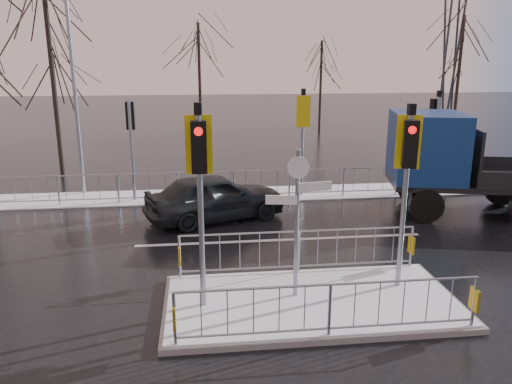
{
  "coord_description": "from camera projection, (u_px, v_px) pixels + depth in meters",
  "views": [
    {
      "loc": [
        -2.21,
        -9.1,
        4.94
      ],
      "look_at": [
        -0.86,
        2.38,
        1.8
      ],
      "focal_mm": 35.0,
      "sensor_mm": 36.0,
      "label": 1
    }
  ],
  "objects": [
    {
      "name": "ground",
      "position": [
        311.0,
        305.0,
        10.26
      ],
      "size": [
        120.0,
        120.0,
        0.0
      ],
      "primitive_type": "plane",
      "color": "black",
      "rests_on": "ground"
    },
    {
      "name": "snow_verge",
      "position": [
        260.0,
        194.0,
        18.5
      ],
      "size": [
        30.0,
        2.0,
        0.04
      ],
      "primitive_type": "cube",
      "color": "white",
      "rests_on": "ground"
    },
    {
      "name": "lane_markings",
      "position": [
        315.0,
        313.0,
        9.94
      ],
      "size": [
        8.0,
        11.38,
        0.01
      ],
      "color": "silver",
      "rests_on": "ground"
    },
    {
      "name": "traffic_island",
      "position": [
        311.0,
        288.0,
        10.17
      ],
      "size": [
        6.0,
        3.04,
        4.15
      ],
      "color": "slate",
      "rests_on": "ground"
    },
    {
      "name": "far_kerb_fixtures",
      "position": [
        270.0,
        171.0,
        17.78
      ],
      "size": [
        18.0,
        0.65,
        3.83
      ],
      "color": "gray",
      "rests_on": "ground"
    },
    {
      "name": "car_far_lane",
      "position": [
        215.0,
        197.0,
        15.48
      ],
      "size": [
        4.66,
        3.1,
        1.48
      ],
      "primitive_type": "imported",
      "rotation": [
        0.0,
        0.0,
        1.92
      ],
      "color": "black",
      "rests_on": "ground"
    },
    {
      "name": "flatbed_truck",
      "position": [
        457.0,
        161.0,
        15.93
      ],
      "size": [
        7.38,
        4.05,
        3.24
      ],
      "color": "black",
      "rests_on": "ground"
    },
    {
      "name": "tree_near_b",
      "position": [
        50.0,
        52.0,
        19.99
      ],
      "size": [
        4.0,
        4.0,
        7.55
      ],
      "color": "black",
      "rests_on": "ground"
    },
    {
      "name": "tree_far_a",
      "position": [
        199.0,
        59.0,
        29.86
      ],
      "size": [
        3.75,
        3.75,
        7.08
      ],
      "color": "black",
      "rests_on": "ground"
    },
    {
      "name": "tree_far_b",
      "position": [
        321.0,
        69.0,
        32.85
      ],
      "size": [
        3.25,
        3.25,
        6.14
      ],
      "color": "black",
      "rests_on": "ground"
    },
    {
      "name": "tree_far_c",
      "position": [
        461.0,
        53.0,
        30.62
      ],
      "size": [
        4.0,
        4.0,
        7.55
      ],
      "color": "black",
      "rests_on": "ground"
    },
    {
      "name": "street_lamp_left",
      "position": [
        75.0,
        70.0,
        17.47
      ],
      "size": [
        1.25,
        0.18,
        8.2
      ],
      "color": "gray",
      "rests_on": "ground"
    }
  ]
}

